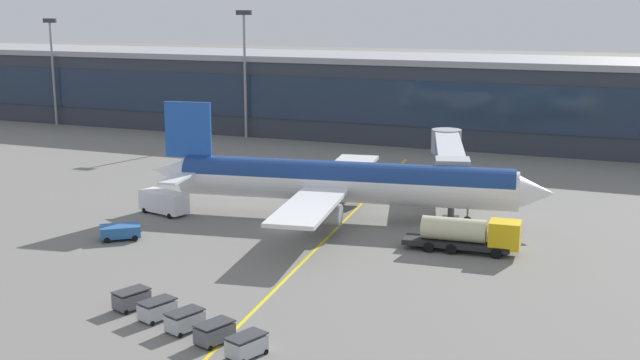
# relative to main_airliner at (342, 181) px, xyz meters

# --- Properties ---
(ground_plane) EXTENTS (700.00, 700.00, 0.00)m
(ground_plane) POSITION_rel_main_airliner_xyz_m (-3.78, -5.97, -4.09)
(ground_plane) COLOR slate
(apron_lead_in_line) EXTENTS (8.35, 79.62, 0.01)m
(apron_lead_in_line) POSITION_rel_main_airliner_xyz_m (0.95, -3.97, -4.08)
(apron_lead_in_line) COLOR yellow
(apron_lead_in_line) RESTS_ON ground_plane
(terminal_building) EXTENTS (209.10, 22.40, 14.12)m
(terminal_building) POSITION_rel_main_airliner_xyz_m (-19.28, 56.55, 2.99)
(terminal_building) COLOR #2D333D
(terminal_building) RESTS_ON ground_plane
(main_airliner) EXTENTS (44.27, 35.18, 12.21)m
(main_airliner) POSITION_rel_main_airliner_xyz_m (0.00, 0.00, 0.00)
(main_airliner) COLOR white
(main_airliner) RESTS_ON ground_plane
(jet_bridge) EXTENTS (9.41, 23.51, 6.77)m
(jet_bridge) POSITION_rel_main_airliner_xyz_m (8.30, 14.28, 0.99)
(jet_bridge) COLOR #B2B7BC
(jet_bridge) RESTS_ON ground_plane
(fuel_tanker) EXTENTS (10.94, 3.24, 3.25)m
(fuel_tanker) POSITION_rel_main_airliner_xyz_m (15.36, -7.08, -2.34)
(fuel_tanker) COLOR #232326
(fuel_tanker) RESTS_ON ground_plane
(lavatory_truck) EXTENTS (6.20, 3.71, 2.50)m
(lavatory_truck) POSITION_rel_main_airliner_xyz_m (-19.05, -5.60, -2.67)
(lavatory_truck) COLOR white
(lavatory_truck) RESTS_ON ground_plane
(pushback_tug) EXTENTS (4.41, 4.15, 1.40)m
(pushback_tug) POSITION_rel_main_airliner_xyz_m (-17.39, -15.71, -3.24)
(pushback_tug) COLOR #285B9E
(pushback_tug) RESTS_ON ground_plane
(baggage_cart_0) EXTENTS (2.35, 3.01, 1.48)m
(baggage_cart_0) POSITION_rel_main_airliner_xyz_m (-5.46, -31.01, -3.31)
(baggage_cart_0) COLOR #595B60
(baggage_cart_0) RESTS_ON ground_plane
(baggage_cart_1) EXTENTS (2.35, 3.01, 1.48)m
(baggage_cart_1) POSITION_rel_main_airliner_xyz_m (-2.45, -32.10, -3.31)
(baggage_cart_1) COLOR #B2B7BC
(baggage_cart_1) RESTS_ON ground_plane
(baggage_cart_2) EXTENTS (2.35, 3.01, 1.48)m
(baggage_cart_2) POSITION_rel_main_airliner_xyz_m (0.56, -33.19, -3.31)
(baggage_cart_2) COLOR #B2B7BC
(baggage_cart_2) RESTS_ON ground_plane
(baggage_cart_3) EXTENTS (2.35, 3.01, 1.48)m
(baggage_cart_3) POSITION_rel_main_airliner_xyz_m (3.57, -34.27, -3.31)
(baggage_cart_3) COLOR #595B60
(baggage_cart_3) RESTS_ON ground_plane
(baggage_cart_4) EXTENTS (2.35, 3.01, 1.48)m
(baggage_cart_4) POSITION_rel_main_airliner_xyz_m (6.57, -35.36, -3.31)
(baggage_cart_4) COLOR #B2B7BC
(baggage_cart_4) RESTS_ON ground_plane
(apron_light_mast_0) EXTENTS (2.80, 0.50, 20.24)m
(apron_light_mast_0) POSITION_rel_main_airliner_xyz_m (-75.53, 44.59, 7.95)
(apron_light_mast_0) COLOR gray
(apron_light_mast_0) RESTS_ON ground_plane
(apron_light_mast_2) EXTENTS (2.80, 0.50, 21.84)m
(apron_light_mast_2) POSITION_rel_main_airliner_xyz_m (-34.53, 44.59, 8.79)
(apron_light_mast_2) COLOR gray
(apron_light_mast_2) RESTS_ON ground_plane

